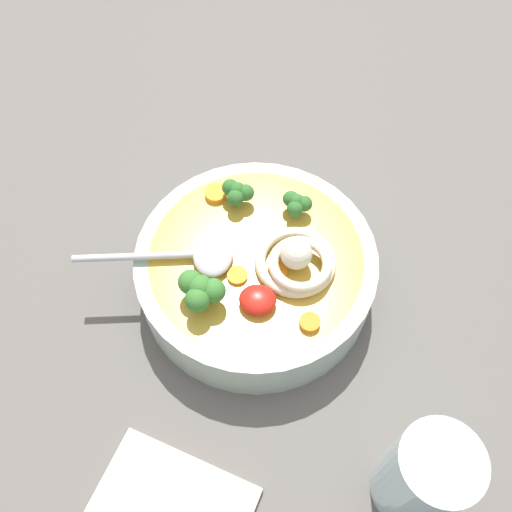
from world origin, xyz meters
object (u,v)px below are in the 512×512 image
at_px(soup_bowl, 256,270).
at_px(soup_spoon, 200,254).
at_px(noodle_pile, 297,260).
at_px(drinking_glass, 423,476).

relative_size(soup_bowl, soup_spoon, 1.53).
height_order(soup_bowl, soup_spoon, soup_spoon).
bearing_deg(noodle_pile, soup_bowl, 175.46).
relative_size(noodle_pile, soup_spoon, 0.55).
distance_m(soup_spoon, drinking_glass, 0.31).
distance_m(soup_bowl, soup_spoon, 0.07).
height_order(soup_spoon, drinking_glass, drinking_glass).
bearing_deg(soup_spoon, drinking_glass, 130.34).
bearing_deg(drinking_glass, noodle_pile, 126.60).
bearing_deg(drinking_glass, soup_spoon, 143.68).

